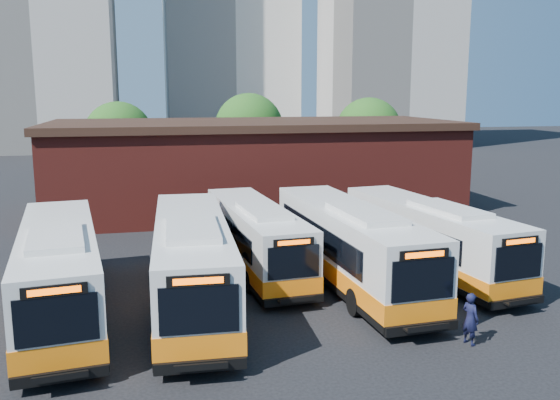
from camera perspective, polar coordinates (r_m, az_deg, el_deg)
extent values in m
plane|color=black|center=(24.95, 5.60, -9.45)|extent=(220.00, 220.00, 0.00)
cube|color=silver|center=(24.09, -20.50, -6.17)|extent=(4.24, 12.76, 2.97)
cube|color=orange|center=(24.34, -20.37, -8.11)|extent=(4.29, 12.82, 0.73)
cube|color=black|center=(24.50, -20.29, -9.27)|extent=(4.28, 12.81, 0.26)
cube|color=black|center=(18.02, -20.71, -10.77)|extent=(2.25, 0.35, 1.41)
cube|color=black|center=(17.73, -20.89, -8.16)|extent=(1.77, 0.29, 0.33)
cube|color=#FF5905|center=(17.69, -20.89, -8.20)|extent=(1.40, 0.20, 0.19)
cube|color=black|center=(18.61, -20.37, -15.65)|extent=(2.66, 0.48, 0.33)
cube|color=black|center=(18.35, -20.39, -15.68)|extent=(1.55, 0.59, 0.06)
cube|color=black|center=(18.15, -20.41, -15.72)|extent=(1.51, 0.23, 0.19)
cube|color=black|center=(24.49, -23.72, -5.43)|extent=(1.30, 9.70, 1.10)
cube|color=black|center=(24.42, -17.34, -5.06)|extent=(1.30, 9.70, 1.10)
cube|color=silver|center=(22.18, -20.79, -3.32)|extent=(2.35, 4.58, 0.23)
cylinder|color=black|center=(21.23, -23.67, -12.43)|extent=(0.46, 1.08, 1.04)
cylinder|color=black|center=(21.16, -17.01, -12.06)|extent=(0.46, 1.08, 1.04)
cylinder|color=black|center=(27.72, -22.78, -7.06)|extent=(0.46, 1.08, 1.04)
cylinder|color=black|center=(27.67, -17.76, -6.77)|extent=(0.46, 1.08, 1.04)
cube|color=silver|center=(23.86, -8.49, -5.63)|extent=(3.22, 12.98, 3.06)
cube|color=orange|center=(24.12, -8.44, -7.66)|extent=(3.28, 13.04, 0.75)
cube|color=black|center=(24.29, -8.40, -8.86)|extent=(3.27, 13.03, 0.27)
cube|color=black|center=(17.62, -7.80, -10.44)|extent=(2.33, 0.15, 1.45)
cube|color=black|center=(17.31, -7.87, -7.70)|extent=(1.83, 0.13, 0.34)
cube|color=#FF5905|center=(17.28, -7.86, -7.74)|extent=(1.45, 0.08, 0.19)
cube|color=black|center=(18.24, -7.65, -15.57)|extent=(2.74, 0.25, 0.34)
cube|color=black|center=(17.97, -7.62, -15.60)|extent=(1.57, 0.47, 0.06)
cube|color=black|center=(17.76, -7.60, -15.66)|extent=(1.56, 0.10, 0.19)
cube|color=black|center=(24.20, -11.86, -4.79)|extent=(0.43, 10.05, 1.13)
cube|color=black|center=(24.27, -5.24, -4.56)|extent=(0.43, 10.05, 1.13)
cube|color=silver|center=(21.89, -8.47, -2.66)|extent=(2.03, 4.58, 0.24)
cylinder|color=black|center=(20.85, -11.53, -12.10)|extent=(0.38, 1.09, 1.07)
cylinder|color=black|center=(20.93, -4.58, -11.84)|extent=(0.38, 1.09, 1.07)
cylinder|color=black|center=(27.54, -11.26, -6.51)|extent=(0.38, 1.09, 1.07)
cylinder|color=black|center=(27.60, -6.07, -6.33)|extent=(0.38, 1.09, 1.07)
cube|color=silver|center=(28.38, -2.37, -3.37)|extent=(3.37, 11.67, 2.73)
cube|color=orange|center=(28.58, -2.36, -4.91)|extent=(3.42, 11.72, 0.67)
cube|color=black|center=(28.71, -2.35, -5.84)|extent=(3.41, 11.71, 0.24)
cube|color=black|center=(22.96, 1.33, -6.00)|extent=(2.08, 0.23, 1.29)
cube|color=black|center=(22.74, 1.34, -4.09)|extent=(1.63, 0.19, 0.31)
cube|color=#FF5905|center=(22.71, 1.37, -4.11)|extent=(1.29, 0.12, 0.17)
cube|color=black|center=(23.39, 1.35, -9.65)|extent=(2.45, 0.33, 0.31)
cube|color=black|center=(23.16, 1.53, -9.61)|extent=(1.42, 0.48, 0.06)
cube|color=black|center=(22.98, 1.67, -9.59)|extent=(1.39, 0.15, 0.17)
cube|color=black|center=(28.41, -5.01, -2.85)|extent=(0.78, 8.95, 1.01)
cube|color=black|center=(29.01, -0.19, -2.53)|extent=(0.78, 8.95, 1.01)
cube|color=silver|center=(26.71, -1.61, -1.02)|extent=(1.98, 4.15, 0.21)
cylinder|color=black|center=(25.42, -2.90, -7.89)|extent=(0.38, 0.98, 0.96)
cylinder|color=black|center=(26.02, 1.88, -7.45)|extent=(0.38, 0.98, 0.96)
cylinder|color=black|center=(31.34, -5.75, -4.40)|extent=(0.38, 0.98, 0.96)
cylinder|color=black|center=(31.83, -1.84, -4.12)|extent=(0.38, 0.98, 0.96)
cube|color=silver|center=(26.36, 6.67, -4.07)|extent=(3.51, 12.96, 3.04)
cube|color=orange|center=(26.59, 6.63, -5.91)|extent=(3.57, 13.02, 0.75)
cube|color=black|center=(26.75, 6.61, -7.01)|extent=(3.56, 13.01, 0.27)
cube|color=black|center=(20.72, 13.60, -7.47)|extent=(2.32, 0.21, 1.44)
cube|color=black|center=(20.46, 13.72, -5.11)|extent=(1.82, 0.18, 0.34)
cube|color=#FF5905|center=(20.43, 13.77, -5.14)|extent=(1.44, 0.11, 0.19)
cube|color=black|center=(21.25, 13.49, -11.91)|extent=(2.73, 0.32, 0.34)
cube|color=black|center=(21.01, 13.84, -11.87)|extent=(1.57, 0.50, 0.06)
cube|color=black|center=(20.83, 14.11, -11.87)|extent=(1.55, 0.14, 0.19)
cube|color=black|center=(26.19, 3.51, -3.45)|extent=(0.67, 9.98, 1.12)
cube|color=black|center=(27.22, 9.04, -3.03)|extent=(0.67, 9.98, 1.12)
cube|color=silver|center=(24.56, 8.19, -1.27)|extent=(2.13, 4.59, 0.24)
cylinder|color=black|center=(23.10, 7.24, -9.72)|extent=(0.41, 1.09, 1.07)
cylinder|color=black|center=(24.14, 12.70, -9.00)|extent=(0.41, 1.09, 1.07)
cylinder|color=black|center=(29.40, 1.81, -5.24)|extent=(0.41, 1.09, 1.07)
cylinder|color=black|center=(30.22, 6.29, -4.86)|extent=(0.41, 1.09, 1.07)
cube|color=silver|center=(29.07, 14.04, -3.22)|extent=(4.12, 12.17, 2.84)
cube|color=orange|center=(29.27, 13.97, -4.78)|extent=(4.17, 12.23, 0.70)
cube|color=black|center=(29.40, 13.93, -5.72)|extent=(4.16, 12.22, 0.25)
cube|color=black|center=(24.46, 21.98, -5.57)|extent=(2.14, 0.35, 1.34)
cube|color=black|center=(24.25, 22.13, -3.69)|extent=(1.68, 0.29, 0.32)
cube|color=#FF5905|center=(24.22, 22.18, -3.71)|extent=(1.33, 0.20, 0.18)
cube|color=black|center=(24.88, 21.82, -9.13)|extent=(2.53, 0.48, 0.32)
cube|color=black|center=(24.69, 22.19, -9.06)|extent=(1.48, 0.57, 0.06)
cube|color=black|center=(24.54, 22.49, -9.03)|extent=(1.43, 0.23, 0.18)
cube|color=black|center=(28.65, 11.47, -2.75)|extent=(1.30, 9.23, 1.04)
cube|color=black|center=(30.06, 15.68, -2.32)|extent=(1.30, 9.23, 1.04)
cube|color=silver|center=(27.57, 15.91, -0.81)|extent=(2.27, 4.37, 0.22)
cylinder|color=black|center=(26.12, 15.99, -7.75)|extent=(0.45, 1.03, 0.99)
cylinder|color=black|center=(27.49, 19.90, -7.06)|extent=(0.45, 1.03, 0.99)
cylinder|color=black|center=(31.41, 8.94, -4.41)|extent=(0.45, 1.03, 0.99)
cylinder|color=black|center=(32.57, 12.49, -4.00)|extent=(0.45, 1.03, 0.99)
imported|color=black|center=(21.34, 17.84, -10.82)|extent=(0.62, 0.76, 1.81)
cube|color=maroon|center=(43.28, -2.53, 3.13)|extent=(28.00, 12.00, 6.00)
cube|color=black|center=(42.99, -2.57, 7.29)|extent=(28.60, 12.60, 0.50)
cube|color=black|center=(38.41, 3.46, -0.52)|extent=(1.20, 0.08, 2.40)
cylinder|color=#382314|center=(54.82, -15.10, 2.56)|extent=(0.36, 0.36, 2.70)
sphere|color=#184A15|center=(54.49, -15.26, 6.00)|extent=(6.00, 6.00, 6.00)
cylinder|color=#382314|center=(57.49, -2.97, 3.38)|extent=(0.36, 0.36, 2.95)
sphere|color=#184A15|center=(57.17, -3.01, 6.97)|extent=(6.56, 6.56, 6.56)
cylinder|color=#382314|center=(57.49, 8.43, 3.21)|extent=(0.36, 0.36, 2.81)
sphere|color=#184A15|center=(57.17, 8.52, 6.62)|extent=(6.24, 6.24, 6.24)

